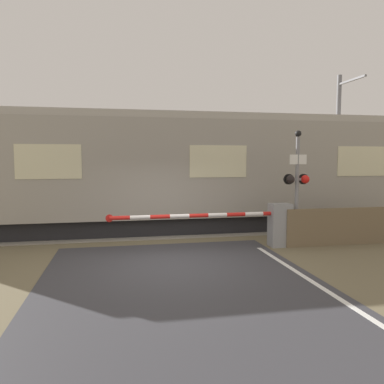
# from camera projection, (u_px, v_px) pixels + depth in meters

# --- Properties ---
(ground_plane) EXTENTS (80.00, 80.00, 0.00)m
(ground_plane) POSITION_uv_depth(u_px,v_px,m) (171.00, 263.00, 9.04)
(ground_plane) COLOR #6B6047
(track_bed) EXTENTS (36.00, 3.20, 0.13)m
(track_bed) POSITION_uv_depth(u_px,v_px,m) (154.00, 230.00, 13.24)
(track_bed) COLOR gray
(track_bed) RESTS_ON ground_plane
(train) EXTENTS (18.84, 2.84, 4.04)m
(train) POSITION_uv_depth(u_px,v_px,m) (208.00, 172.00, 13.43)
(train) COLOR black
(train) RESTS_ON ground_plane
(crossing_barrier) EXTENTS (5.20, 0.44, 1.24)m
(crossing_barrier) POSITION_uv_depth(u_px,v_px,m) (268.00, 224.00, 10.69)
(crossing_barrier) COLOR gray
(crossing_barrier) RESTS_ON ground_plane
(signal_post) EXTENTS (0.76, 0.26, 3.32)m
(signal_post) POSITION_uv_depth(u_px,v_px,m) (297.00, 181.00, 10.64)
(signal_post) COLOR gray
(signal_post) RESTS_ON ground_plane
(catenary_pole) EXTENTS (0.20, 1.90, 6.21)m
(catenary_pole) POSITION_uv_depth(u_px,v_px,m) (338.00, 142.00, 16.69)
(catenary_pole) COLOR slate
(catenary_pole) RESTS_ON ground_plane
(roadside_fence) EXTENTS (4.30, 0.06, 1.10)m
(roadside_fence) POSITION_uv_depth(u_px,v_px,m) (355.00, 226.00, 10.98)
(roadside_fence) COLOR #726047
(roadside_fence) RESTS_ON ground_plane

